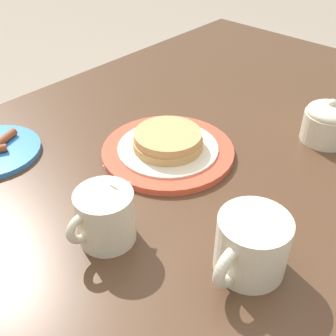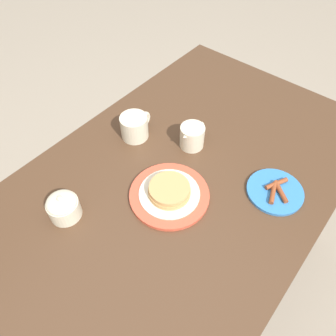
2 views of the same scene
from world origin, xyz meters
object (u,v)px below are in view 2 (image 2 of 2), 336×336
(side_plate_bacon, at_px, (275,191))
(creamer_pitcher, at_px, (192,136))
(pancake_plate, at_px, (169,193))
(coffee_mug, at_px, (135,126))
(sugar_bowl, at_px, (63,207))

(side_plate_bacon, bearing_deg, creamer_pitcher, 90.49)
(pancake_plate, bearing_deg, side_plate_bacon, -47.97)
(pancake_plate, height_order, creamer_pitcher, creamer_pitcher)
(coffee_mug, bearing_deg, pancake_plate, -116.09)
(sugar_bowl, bearing_deg, coffee_mug, 10.48)
(pancake_plate, xyz_separation_m, side_plate_bacon, (0.21, -0.23, -0.01))
(creamer_pitcher, bearing_deg, sugar_bowl, 166.06)
(coffee_mug, height_order, creamer_pitcher, creamer_pitcher)
(creamer_pitcher, distance_m, sugar_bowl, 0.45)
(side_plate_bacon, height_order, creamer_pitcher, creamer_pitcher)
(side_plate_bacon, relative_size, sugar_bowl, 1.89)
(side_plate_bacon, xyz_separation_m, sugar_bowl, (-0.44, 0.42, 0.03))
(side_plate_bacon, bearing_deg, pancake_plate, 132.03)
(side_plate_bacon, distance_m, sugar_bowl, 0.61)
(creamer_pitcher, xyz_separation_m, sugar_bowl, (-0.44, 0.11, -0.00))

